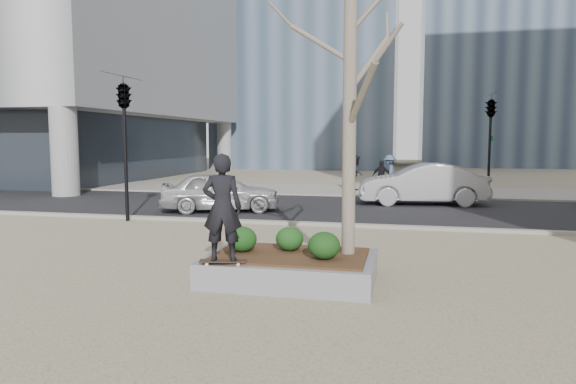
% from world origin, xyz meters
% --- Properties ---
extents(ground, '(120.00, 120.00, 0.00)m').
position_xyz_m(ground, '(0.00, 0.00, 0.00)').
color(ground, '#9B9172').
rests_on(ground, ground).
extents(street, '(60.00, 8.00, 0.02)m').
position_xyz_m(street, '(0.00, 10.00, 0.01)').
color(street, black).
rests_on(street, ground).
extents(far_sidewalk, '(60.00, 6.00, 0.02)m').
position_xyz_m(far_sidewalk, '(0.00, 17.00, 0.01)').
color(far_sidewalk, gray).
rests_on(far_sidewalk, ground).
extents(planter, '(3.00, 2.00, 0.45)m').
position_xyz_m(planter, '(1.00, 0.00, 0.23)').
color(planter, gray).
rests_on(planter, ground).
extents(planter_mulch, '(2.70, 1.70, 0.04)m').
position_xyz_m(planter_mulch, '(1.00, 0.00, 0.47)').
color(planter_mulch, '#382314').
rests_on(planter_mulch, planter).
extents(sycamore_tree, '(2.80, 2.80, 6.60)m').
position_xyz_m(sycamore_tree, '(2.00, 0.30, 3.79)').
color(sycamore_tree, gray).
rests_on(sycamore_tree, planter_mulch).
extents(shrub_left, '(0.55, 0.55, 0.46)m').
position_xyz_m(shrub_left, '(0.09, -0.01, 0.72)').
color(shrub_left, '#123711').
rests_on(shrub_left, planter_mulch).
extents(shrub_middle, '(0.52, 0.52, 0.44)m').
position_xyz_m(shrub_middle, '(0.92, 0.27, 0.71)').
color(shrub_middle, '#153C13').
rests_on(shrub_middle, planter_mulch).
extents(shrub_right, '(0.56, 0.56, 0.47)m').
position_xyz_m(shrub_right, '(1.65, -0.27, 0.73)').
color(shrub_right, '#133C13').
rests_on(shrub_right, planter_mulch).
extents(skateboard, '(0.80, 0.37, 0.08)m').
position_xyz_m(skateboard, '(0.04, -0.88, 0.49)').
color(skateboard, black).
rests_on(skateboard, planter).
extents(skateboarder, '(0.72, 0.54, 1.79)m').
position_xyz_m(skateboarder, '(0.04, -0.88, 1.42)').
color(skateboarder, black).
rests_on(skateboarder, skateboard).
extents(police_car, '(4.46, 2.91, 1.41)m').
position_xyz_m(police_car, '(-3.37, 8.21, 0.73)').
color(police_car, '#BBBBBF').
rests_on(police_car, street).
extents(car_silver, '(5.04, 2.30, 1.60)m').
position_xyz_m(car_silver, '(3.65, 11.80, 0.82)').
color(car_silver, '#A8AAB1').
rests_on(car_silver, street).
extents(pedestrian_a, '(0.77, 0.93, 1.76)m').
position_xyz_m(pedestrian_a, '(0.62, 16.81, 0.90)').
color(pedestrian_a, black).
rests_on(pedestrian_a, far_sidewalk).
extents(pedestrian_b, '(0.80, 1.23, 1.79)m').
position_xyz_m(pedestrian_b, '(2.25, 16.73, 0.92)').
color(pedestrian_b, '#44587B').
rests_on(pedestrian_b, far_sidewalk).
extents(pedestrian_c, '(0.96, 0.53, 1.55)m').
position_xyz_m(pedestrian_c, '(1.90, 16.05, 0.80)').
color(pedestrian_c, black).
rests_on(pedestrian_c, far_sidewalk).
extents(traffic_light_near, '(0.60, 2.48, 4.50)m').
position_xyz_m(traffic_light_near, '(-5.50, 5.60, 2.25)').
color(traffic_light_near, black).
rests_on(traffic_light_near, ground).
extents(traffic_light_far, '(0.60, 2.48, 4.50)m').
position_xyz_m(traffic_light_far, '(6.50, 14.60, 2.25)').
color(traffic_light_far, black).
rests_on(traffic_light_far, ground).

